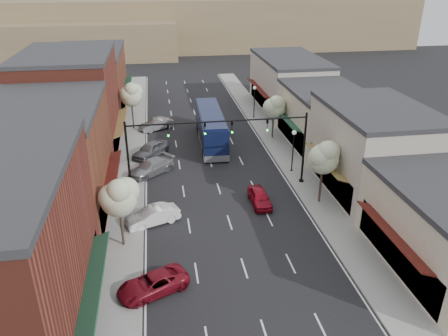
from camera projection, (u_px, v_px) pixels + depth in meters
name	position (u px, v px, depth m)	size (l,w,h in m)	color
ground	(234.00, 236.00, 33.58)	(160.00, 160.00, 0.00)	black
sidewalk_left	(131.00, 151.00, 48.95)	(2.80, 73.00, 0.15)	gray
sidewalk_right	(276.00, 142.00, 51.34)	(2.80, 73.00, 0.15)	gray
curb_left	(144.00, 150.00, 49.14)	(0.25, 73.00, 0.17)	gray
curb_right	(265.00, 143.00, 51.14)	(0.25, 73.00, 0.17)	gray
bldg_left_midnear	(47.00, 161.00, 34.99)	(10.14, 14.10, 9.40)	brown
bldg_left_midfar	(72.00, 103.00, 47.23)	(10.14, 14.10, 10.90)	maroon
bldg_left_far	(91.00, 80.00, 62.10)	(10.14, 18.10, 8.40)	brown
bldg_right_midnear	(372.00, 149.00, 39.28)	(9.14, 12.10, 7.90)	#BFB3A3
bldg_right_midfar	(323.00, 116.00, 50.35)	(9.14, 12.10, 6.40)	beige
bldg_right_far	(289.00, 83.00, 62.70)	(9.14, 16.10, 7.40)	#BFB3A3
hill_far	(172.00, 22.00, 111.78)	(120.00, 30.00, 12.00)	#7A6647
hill_near	(64.00, 39.00, 98.30)	(50.00, 20.00, 8.00)	#7A6647
signal_mast_right	(280.00, 139.00, 39.62)	(8.22, 0.46, 7.00)	black
signal_mast_left	(155.00, 146.00, 38.02)	(8.22, 0.46, 7.00)	black
tree_right_near	(324.00, 156.00, 36.44)	(2.85, 2.65, 5.95)	#47382B
tree_right_far	(274.00, 107.00, 50.99)	(2.85, 2.65, 5.43)	#47382B
tree_left_near	(119.00, 196.00, 30.59)	(2.85, 2.65, 5.69)	#47382B
tree_left_far	(131.00, 94.00, 53.74)	(2.85, 2.65, 6.13)	#47382B
lamp_post_near	(293.00, 144.00, 42.85)	(0.44, 0.44, 4.44)	black
lamp_post_far	(254.00, 97.00, 58.55)	(0.44, 0.44, 4.44)	black
coach_bus	(211.00, 127.00, 50.61)	(3.06, 12.44, 3.78)	#0E1639
red_hatchback	(260.00, 197.00, 37.83)	(1.58, 3.93, 1.34)	maroon
parked_car_a	(153.00, 284.00, 27.54)	(2.10, 4.56, 1.27)	maroon
parked_car_b	(153.00, 216.00, 34.92)	(1.51, 4.34, 1.43)	white
parked_car_c	(151.00, 167.00, 43.33)	(2.07, 5.10, 1.48)	#949499
parked_car_d	(151.00, 150.00, 47.33)	(1.92, 4.77, 1.62)	slate
parked_car_e	(156.00, 124.00, 55.23)	(1.54, 4.40, 1.45)	#ABABB0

